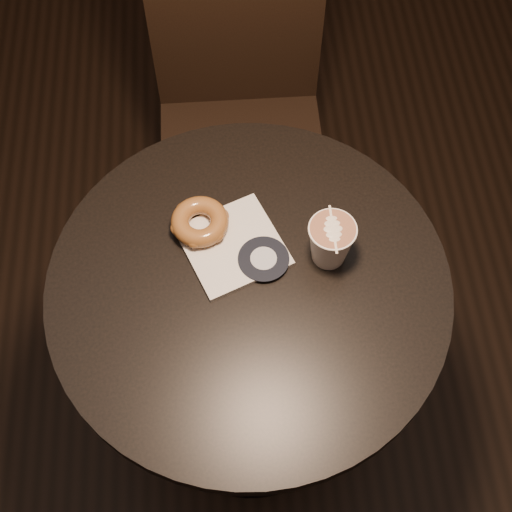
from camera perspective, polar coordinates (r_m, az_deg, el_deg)
name	(u,v)px	position (r m, az deg, el deg)	size (l,w,h in m)	color
cafe_table	(250,328)	(1.40, -0.52, -5.80)	(0.70, 0.70, 0.75)	black
chair	(240,96)	(1.73, -1.33, 12.71)	(0.40, 0.40, 0.99)	black
pastry_bag	(233,246)	(1.25, -1.85, 0.84)	(0.16, 0.16, 0.01)	silver
doughnut	(200,222)	(1.26, -4.52, 2.76)	(0.10, 0.10, 0.03)	brown
latte_cup	(330,243)	(1.21, 5.97, 1.07)	(0.08, 0.08, 0.09)	white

